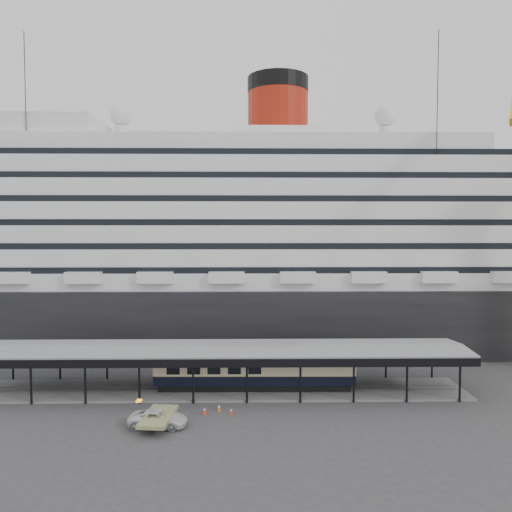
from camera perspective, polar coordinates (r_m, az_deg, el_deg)
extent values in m
plane|color=#343437|center=(55.31, -4.18, -16.74)|extent=(200.00, 200.00, 0.00)
cube|color=black|center=(85.13, -2.95, -6.24)|extent=(130.00, 30.00, 10.00)
cylinder|color=#981B0C|center=(86.18, 2.52, 15.55)|extent=(10.00, 10.00, 9.00)
cylinder|color=black|center=(87.47, 2.53, 18.91)|extent=(10.10, 10.10, 2.50)
sphere|color=silver|center=(88.64, -15.15, 15.29)|extent=(3.60, 3.60, 3.60)
sphere|color=silver|center=(89.10, 14.58, 15.24)|extent=(3.60, 3.60, 3.60)
cube|color=slate|center=(59.99, -3.89, -15.02)|extent=(56.00, 8.00, 0.24)
cube|color=slate|center=(59.26, -3.93, -15.09)|extent=(54.00, 0.08, 0.10)
cube|color=slate|center=(60.63, -3.86, -14.66)|extent=(54.00, 0.08, 0.10)
cube|color=black|center=(54.45, -4.17, -12.15)|extent=(56.00, 0.18, 0.90)
cube|color=black|center=(63.17, -3.69, -10.02)|extent=(56.00, 0.18, 0.90)
cube|color=slate|center=(58.63, -3.91, -10.31)|extent=(56.00, 9.00, 0.24)
cylinder|color=black|center=(80.63, -24.63, 6.24)|extent=(0.12, 0.12, 47.21)
cylinder|color=black|center=(77.32, 19.85, 6.48)|extent=(0.12, 0.12, 47.21)
imported|color=silver|center=(50.60, -11.12, -17.77)|extent=(5.74, 3.04, 1.54)
cube|color=black|center=(59.77, -0.16, -14.59)|extent=(21.99, 2.77, 0.73)
cube|color=black|center=(59.49, -0.16, -13.73)|extent=(23.04, 3.21, 1.15)
cube|color=beige|center=(59.14, -0.16, -12.56)|extent=(23.04, 3.25, 1.36)
cube|color=black|center=(58.91, -0.16, -11.73)|extent=(23.04, 3.21, 0.42)
cube|color=red|center=(53.29, -5.91, -17.51)|extent=(0.47, 0.47, 0.03)
cone|color=red|center=(53.16, -5.91, -17.13)|extent=(0.39, 0.39, 0.73)
cylinder|color=white|center=(53.14, -5.91, -17.06)|extent=(0.23, 0.23, 0.14)
cube|color=red|center=(53.06, -2.86, -17.59)|extent=(0.37, 0.37, 0.03)
cone|color=red|center=(52.94, -2.86, -17.25)|extent=(0.31, 0.31, 0.66)
cylinder|color=white|center=(52.92, -2.86, -17.19)|extent=(0.21, 0.21, 0.13)
cube|color=orange|center=(53.99, -4.25, -17.22)|extent=(0.44, 0.44, 0.03)
cone|color=orange|center=(53.87, -4.25, -16.87)|extent=(0.37, 0.37, 0.70)
cylinder|color=white|center=(53.85, -4.25, -16.80)|extent=(0.22, 0.22, 0.14)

